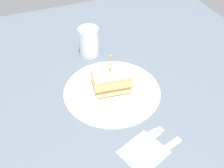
# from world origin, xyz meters

# --- Properties ---
(ground_plane) EXTENTS (1.17, 1.17, 0.02)m
(ground_plane) POSITION_xyz_m (0.00, 0.00, -0.01)
(ground_plane) COLOR #4C5660
(plate) EXTENTS (0.27, 0.27, 0.01)m
(plate) POSITION_xyz_m (0.00, 0.00, 0.00)
(plate) COLOR white
(plate) RESTS_ON ground_plane
(sandwich_half_center) EXTENTS (0.11, 0.08, 0.11)m
(sandwich_half_center) POSITION_xyz_m (0.00, 0.01, 0.04)
(sandwich_half_center) COLOR tan
(sandwich_half_center) RESTS_ON plate
(drink_glass) EXTENTS (0.06, 0.06, 0.10)m
(drink_glass) POSITION_xyz_m (0.00, 0.20, 0.04)
(drink_glass) COLOR #B74C33
(drink_glass) RESTS_ON ground_plane
(napkin) EXTENTS (0.12, 0.11, 0.00)m
(napkin) POSITION_xyz_m (-0.01, -0.21, 0.00)
(napkin) COLOR white
(napkin) RESTS_ON ground_plane
(fork) EXTENTS (0.11, 0.04, 0.00)m
(fork) POSITION_xyz_m (0.02, -0.18, 0.00)
(fork) COLOR silver
(fork) RESTS_ON ground_plane
(knife) EXTENTS (0.13, 0.05, 0.00)m
(knife) POSITION_xyz_m (0.03, -0.23, 0.00)
(knife) COLOR silver
(knife) RESTS_ON ground_plane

